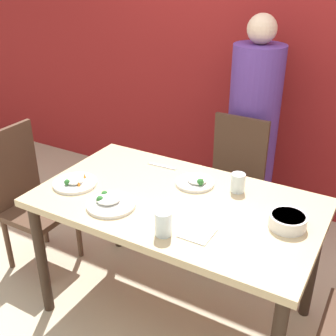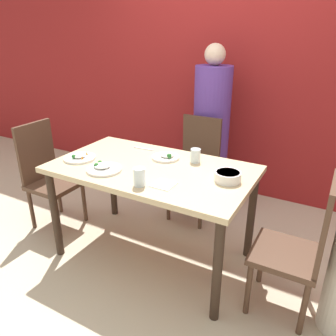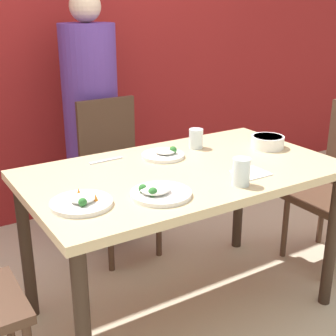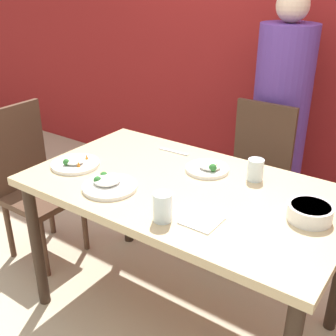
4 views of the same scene
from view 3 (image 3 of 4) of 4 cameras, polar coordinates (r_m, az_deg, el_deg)
The scene contains 13 objects.
ground_plane at distance 2.57m, azimuth 1.64°, elevation -16.65°, with size 10.00×10.00×0.00m, color beige.
wall_back at distance 3.41m, azimuth -12.73°, elevation 16.39°, with size 10.00×0.06×2.70m.
dining_table at distance 2.23m, azimuth 1.82°, elevation -2.21°, with size 1.47×0.85×0.78m.
chair_adult_spot at distance 2.93m, azimuth -6.38°, elevation -0.81°, with size 0.40×0.40×0.96m.
person_adult at distance 3.16m, azimuth -9.26°, elevation 4.94°, with size 0.36×0.36×1.59m.
bowl_curry at distance 2.55m, azimuth 12.05°, elevation 3.17°, with size 0.17×0.17×0.06m.
plate_rice_adult at distance 2.35m, azimuth -0.48°, elevation 1.70°, with size 0.21×0.21×0.06m.
plate_rice_child at distance 1.88m, azimuth -1.14°, elevation -2.99°, with size 0.25×0.25×0.06m.
plate_noodles at distance 1.83m, azimuth -10.48°, elevation -4.13°, with size 0.24×0.24×0.05m.
glass_water_tall at distance 2.50m, azimuth 3.43°, elevation 3.61°, with size 0.08×0.08×0.10m.
glass_water_short at distance 2.01m, azimuth 8.91°, elevation -0.46°, with size 0.08×0.08×0.12m.
napkin_folded at distance 2.16m, azimuth 10.08°, elevation -0.59°, with size 0.14×0.14×0.01m.
fork_steel at distance 2.32m, azimuth -7.56°, elevation 0.92°, with size 0.18×0.03×0.01m.
Camera 3 is at (-1.15, -1.71, 1.52)m, focal length 50.00 mm.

